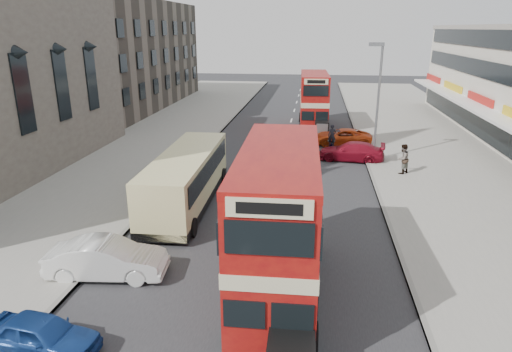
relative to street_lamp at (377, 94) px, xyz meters
The scene contains 17 objects.
ground 19.73m from the street_lamp, 109.92° to the right, with size 160.00×160.00×0.00m, color #28282B.
road_surface 8.33m from the street_lamp, 162.95° to the left, with size 12.00×90.00×0.01m, color #28282B.
pavement_right 7.50m from the street_lamp, 20.06° to the left, with size 12.00×90.00×0.15m, color gray.
pavement_left 19.22m from the street_lamp, behind, with size 12.00×90.00×0.15m, color gray.
kerb_left 13.62m from the street_lamp, behind, with size 0.20×90.00×0.16m, color gray.
kerb_right 5.13m from the street_lamp, 101.90° to the left, with size 0.20×90.00×0.16m, color gray.
brick_terrace 34.86m from the street_lamp, 144.96° to the left, with size 14.00×28.00×12.00m, color #66594C.
street_lamp is the anchor object (origin of this frame).
bus_main 18.42m from the street_lamp, 106.61° to the right, with size 2.75×9.31×5.12m.
bus_second 11.86m from the street_lamp, 111.68° to the left, with size 2.78×8.95×4.91m.
coach 14.81m from the street_lamp, 137.93° to the right, with size 2.81×10.00×2.63m.
car_left_near 24.79m from the street_lamp, 118.69° to the right, with size 1.38×3.43×1.17m, color navy.
car_left_front 21.19m from the street_lamp, 124.30° to the right, with size 1.56×4.47×1.47m, color white.
car_right_a 4.37m from the street_lamp, behind, with size 1.88×4.61×1.34m, color maroon.
car_right_b 6.39m from the street_lamp, 113.22° to the left, with size 2.17×4.70×1.31m, color #DA4815.
pedestrian_near 5.00m from the street_lamp, 63.69° to the right, with size 0.72×0.49×1.94m, color gray.
cyclist 5.58m from the street_lamp, 137.62° to the left, with size 0.77×1.77×2.03m.
Camera 1 is at (2.36, -13.32, 9.02)m, focal length 31.36 mm.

